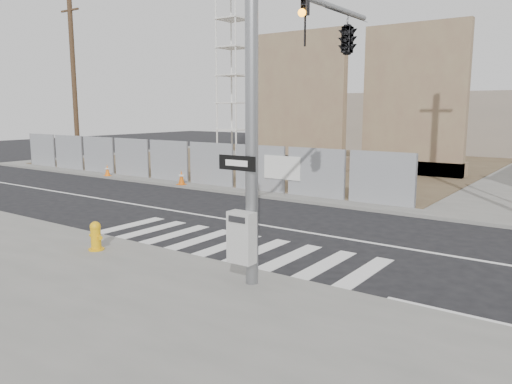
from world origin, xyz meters
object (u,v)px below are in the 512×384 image
Objects in this scene: fire_hydrant at (96,236)px; traffic_cone_b at (181,178)px; traffic_cone_c at (252,186)px; signal_pole at (320,62)px; traffic_cone_d at (271,183)px; crane_tower at (233,35)px; traffic_cone_a at (107,170)px.

fire_hydrant is 11.11m from traffic_cone_b.
traffic_cone_b is at bearing 180.00° from traffic_cone_c.
signal_pole is 7.06m from fire_hydrant.
traffic_cone_d is at bearing 130.56° from signal_pole.
fire_hydrant is 9.53m from traffic_cone_c.
signal_pole is 13.11m from traffic_cone_b.
traffic_cone_c is 1.04m from traffic_cone_d.
signal_pole is 9.40× the size of fire_hydrant.
signal_pole is 9.94× the size of traffic_cone_b.
traffic_cone_b is at bearing 149.60° from signal_pole.
traffic_cone_d is (0.32, 0.99, 0.02)m from traffic_cone_c.
traffic_cone_d reaches higher than traffic_cone_b.
crane_tower reaches higher than traffic_cone_a.
crane_tower reaches higher than fire_hydrant.
crane_tower reaches higher than signal_pole.
fire_hydrant reaches higher than traffic_cone_d.
signal_pole is 10.44× the size of traffic_cone_c.
signal_pole reaches higher than traffic_cone_c.
traffic_cone_d is at bearing 12.50° from traffic_cone_b.
fire_hydrant is at bearing -57.32° from traffic_cone_b.
signal_pole is 10.48m from traffic_cone_d.
traffic_cone_d is at bearing 5.69° from traffic_cone_a.
traffic_cone_d is at bearing 72.16° from traffic_cone_c.
crane_tower is 18.43m from traffic_cone_d.
traffic_cone_a is at bearing -174.31° from traffic_cone_d.
fire_hydrant is at bearing -59.93° from crane_tower.
traffic_cone_c is at bearing -49.37° from crane_tower.
traffic_cone_c is (10.97, -12.78, -8.58)m from crane_tower.
traffic_cone_a is (-11.48, 9.35, -0.07)m from fire_hydrant.
traffic_cone_a is 0.88× the size of traffic_cone_b.
traffic_cone_a is at bearing 162.37° from fire_hydrant.
traffic_cone_b is at bearing 0.00° from traffic_cone_a.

